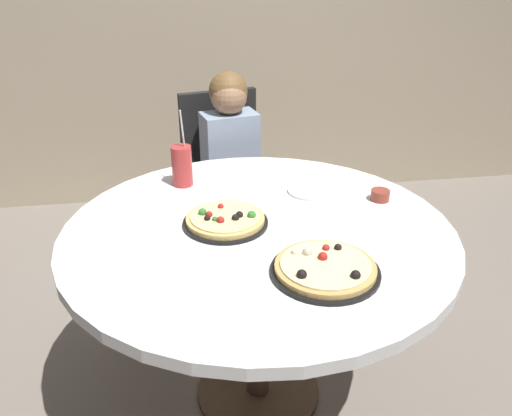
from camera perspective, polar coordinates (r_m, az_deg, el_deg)
The scene contains 9 objects.
ground_plane at distance 2.24m, azimuth 0.21°, elevation -19.24°, with size 8.00×8.00×0.00m, color slate.
dining_table at distance 1.82m, azimuth 0.24°, elevation -4.55°, with size 1.32×1.32×0.75m.
chair_wooden at distance 2.76m, azimuth -3.37°, elevation 3.59°, with size 0.47×0.47×0.95m.
diner_child at distance 2.62m, azimuth -2.21°, elevation 1.19°, with size 0.32×0.43×1.08m.
pizza_veggie at distance 1.80m, azimuth -3.33°, elevation -1.29°, with size 0.29×0.29×0.05m.
pizza_cheese at distance 1.55m, azimuth 7.47°, elevation -6.47°, with size 0.32×0.32×0.05m.
soda_cup at distance 2.09m, azimuth -8.00°, elevation 4.56°, with size 0.08×0.08×0.31m.
sauce_bowl at distance 2.02m, azimuth 13.26°, elevation 1.36°, with size 0.07×0.07×0.04m, color brown.
plate_small at distance 2.05m, azimuth 5.96°, elevation 1.88°, with size 0.18×0.18×0.01m, color white.
Camera 1 is at (-0.25, -1.54, 1.61)m, focal length 37.04 mm.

